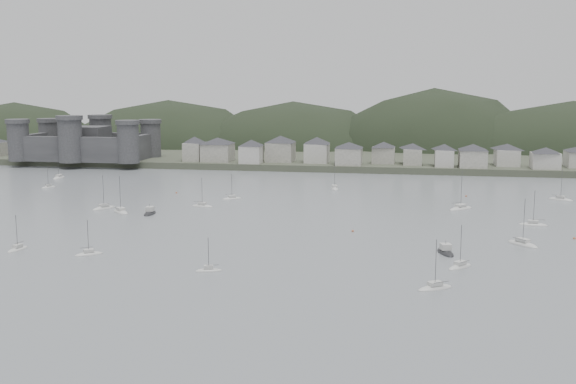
# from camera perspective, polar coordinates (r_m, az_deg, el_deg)

# --- Properties ---
(ground) EXTENTS (900.00, 900.00, 0.00)m
(ground) POSITION_cam_1_polar(r_m,az_deg,el_deg) (138.71, -5.52, -7.24)
(ground) COLOR slate
(ground) RESTS_ON ground
(far_shore_land) EXTENTS (900.00, 250.00, 3.00)m
(far_shore_land) POSITION_cam_1_polar(r_m,az_deg,el_deg) (426.32, 5.24, 3.96)
(far_shore_land) COLOR #383D2D
(far_shore_land) RESTS_ON ground
(forested_ridge) EXTENTS (851.55, 103.94, 102.57)m
(forested_ridge) POSITION_cam_1_polar(r_m,az_deg,el_deg) (401.90, 5.58, 1.81)
(forested_ridge) COLOR black
(forested_ridge) RESTS_ON ground
(castle) EXTENTS (66.00, 43.00, 20.00)m
(castle) POSITION_cam_1_polar(r_m,az_deg,el_deg) (346.49, -16.75, 4.03)
(castle) COLOR #353537
(castle) RESTS_ON far_shore_land
(waterfront_town) EXTENTS (451.48, 28.46, 12.92)m
(waterfront_town) POSITION_cam_1_polar(r_m,az_deg,el_deg) (313.23, 12.73, 3.28)
(waterfront_town) COLOR gray
(waterfront_town) RESTS_ON far_shore_land
(sailboat_lead) EXTENTS (6.97, 5.63, 9.46)m
(sailboat_lead) POSITION_cam_1_polar(r_m,az_deg,el_deg) (232.58, -4.78, -0.56)
(sailboat_lead) COLOR beige
(sailboat_lead) RESTS_ON ground
(moored_fleet) EXTENTS (254.95, 142.50, 13.22)m
(moored_fleet) POSITION_cam_1_polar(r_m,az_deg,el_deg) (197.21, -4.38, -2.29)
(moored_fleet) COLOR beige
(moored_fleet) RESTS_ON ground
(motor_launch_near) EXTENTS (5.06, 8.59, 3.93)m
(motor_launch_near) POSITION_cam_1_polar(r_m,az_deg,el_deg) (161.61, 13.23, -4.99)
(motor_launch_near) COLOR black
(motor_launch_near) RESTS_ON ground
(motor_launch_far) EXTENTS (3.48, 8.23, 3.92)m
(motor_launch_far) POSITION_cam_1_polar(r_m,az_deg,el_deg) (209.26, -11.65, -1.76)
(motor_launch_far) COLOR black
(motor_launch_far) RESTS_ON ground
(mooring_buoys) EXTENTS (167.46, 84.12, 0.70)m
(mooring_buoys) POSITION_cam_1_polar(r_m,az_deg,el_deg) (203.08, 1.05, -1.94)
(mooring_buoys) COLOR #AF5D3A
(mooring_buoys) RESTS_ON ground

